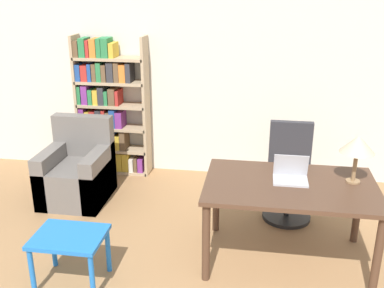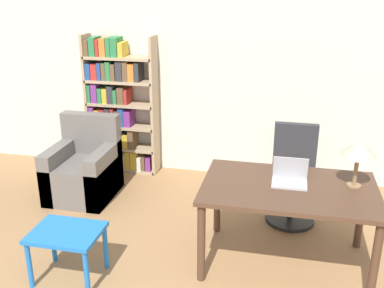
{
  "view_description": "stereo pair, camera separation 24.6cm",
  "coord_description": "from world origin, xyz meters",
  "px_view_note": "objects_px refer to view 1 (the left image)",
  "views": [
    {
      "loc": [
        0.13,
        -1.12,
        2.48
      ],
      "look_at": [
        -0.48,
        2.78,
        1.03
      ],
      "focal_mm": 42.0,
      "sensor_mm": 36.0,
      "label": 1
    },
    {
      "loc": [
        0.37,
        -1.07,
        2.48
      ],
      "look_at": [
        -0.48,
        2.78,
        1.03
      ],
      "focal_mm": 42.0,
      "sensor_mm": 36.0,
      "label": 2
    }
  ],
  "objects_px": {
    "side_table_blue": "(70,243)",
    "desk": "(290,194)",
    "armchair": "(77,174)",
    "table_lamp": "(358,145)",
    "office_chair": "(289,177)",
    "bookshelf": "(108,111)",
    "laptop": "(291,175)"
  },
  "relations": [
    {
      "from": "side_table_blue",
      "to": "armchair",
      "type": "xyz_separation_m",
      "value": [
        -0.57,
        1.54,
        -0.08
      ]
    },
    {
      "from": "desk",
      "to": "bookshelf",
      "type": "height_order",
      "value": "bookshelf"
    },
    {
      "from": "office_chair",
      "to": "armchair",
      "type": "height_order",
      "value": "office_chair"
    },
    {
      "from": "table_lamp",
      "to": "office_chair",
      "type": "height_order",
      "value": "table_lamp"
    },
    {
      "from": "armchair",
      "to": "desk",
      "type": "bearing_deg",
      "value": -20.56
    },
    {
      "from": "desk",
      "to": "table_lamp",
      "type": "xyz_separation_m",
      "value": [
        0.55,
        0.12,
        0.45
      ]
    },
    {
      "from": "desk",
      "to": "armchair",
      "type": "xyz_separation_m",
      "value": [
        -2.4,
        0.9,
        -0.37
      ]
    },
    {
      "from": "desk",
      "to": "laptop",
      "type": "bearing_deg",
      "value": 91.17
    },
    {
      "from": "laptop",
      "to": "armchair",
      "type": "distance_m",
      "value": 2.59
    },
    {
      "from": "table_lamp",
      "to": "armchair",
      "type": "bearing_deg",
      "value": 165.26
    },
    {
      "from": "table_lamp",
      "to": "laptop",
      "type": "bearing_deg",
      "value": -174.35
    },
    {
      "from": "side_table_blue",
      "to": "bookshelf",
      "type": "distance_m",
      "value": 2.48
    },
    {
      "from": "laptop",
      "to": "side_table_blue",
      "type": "xyz_separation_m",
      "value": [
        -1.83,
        -0.7,
        -0.44
      ]
    },
    {
      "from": "office_chair",
      "to": "laptop",
      "type": "bearing_deg",
      "value": -93.35
    },
    {
      "from": "table_lamp",
      "to": "bookshelf",
      "type": "distance_m",
      "value": 3.28
    },
    {
      "from": "office_chair",
      "to": "bookshelf",
      "type": "distance_m",
      "value": 2.53
    },
    {
      "from": "office_chair",
      "to": "bookshelf",
      "type": "relative_size",
      "value": 0.57
    },
    {
      "from": "side_table_blue",
      "to": "laptop",
      "type": "bearing_deg",
      "value": 21.0
    },
    {
      "from": "office_chair",
      "to": "armchair",
      "type": "distance_m",
      "value": 2.45
    },
    {
      "from": "bookshelf",
      "to": "armchair",
      "type": "bearing_deg",
      "value": -97.83
    },
    {
      "from": "table_lamp",
      "to": "armchair",
      "type": "relative_size",
      "value": 0.46
    },
    {
      "from": "office_chair",
      "to": "table_lamp",
      "type": "bearing_deg",
      "value": -55.78
    },
    {
      "from": "desk",
      "to": "side_table_blue",
      "type": "relative_size",
      "value": 2.58
    },
    {
      "from": "table_lamp",
      "to": "bookshelf",
      "type": "bearing_deg",
      "value": 150.08
    },
    {
      "from": "side_table_blue",
      "to": "armchair",
      "type": "bearing_deg",
      "value": 110.37
    },
    {
      "from": "laptop",
      "to": "bookshelf",
      "type": "relative_size",
      "value": 0.17
    },
    {
      "from": "side_table_blue",
      "to": "bookshelf",
      "type": "bearing_deg",
      "value": 100.71
    },
    {
      "from": "side_table_blue",
      "to": "desk",
      "type": "bearing_deg",
      "value": 19.06
    },
    {
      "from": "office_chair",
      "to": "bookshelf",
      "type": "xyz_separation_m",
      "value": [
        -2.33,
        0.89,
        0.39
      ]
    },
    {
      "from": "table_lamp",
      "to": "side_table_blue",
      "type": "distance_m",
      "value": 2.61
    },
    {
      "from": "office_chair",
      "to": "side_table_blue",
      "type": "relative_size",
      "value": 1.78
    },
    {
      "from": "desk",
      "to": "laptop",
      "type": "height_order",
      "value": "laptop"
    }
  ]
}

